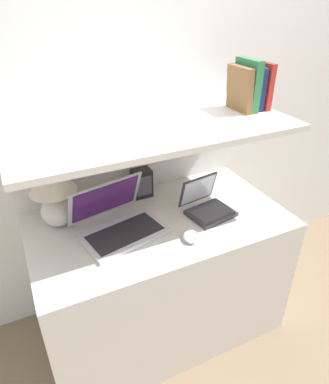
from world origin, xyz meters
name	(u,v)px	position (x,y,z in m)	size (l,w,h in m)	color
ground_plane	(188,370)	(0.00, 0.00, 0.00)	(12.00, 12.00, 0.00)	#7A664C
wall_back	(126,109)	(0.00, 0.75, 1.20)	(6.00, 0.05, 2.40)	white
desk	(160,276)	(0.00, 0.34, 0.37)	(1.27, 0.69, 0.75)	silver
back_riser	(135,209)	(0.00, 0.71, 0.60)	(1.27, 0.04, 1.19)	white
shelf	(152,127)	(0.00, 0.42, 1.21)	(1.27, 0.62, 0.03)	silver
table_lamp	(53,189)	(-0.46, 0.53, 0.95)	(0.21, 0.21, 0.33)	white
laptop_large	(118,222)	(-0.21, 0.35, 0.80)	(0.44, 0.39, 0.22)	silver
laptop_small	(207,205)	(0.25, 0.31, 0.79)	(0.25, 0.25, 0.18)	#333338
computer_mouse	(190,236)	(0.06, 0.15, 0.77)	(0.10, 0.12, 0.03)	white
router_box	(142,183)	(0.01, 0.60, 0.83)	(0.10, 0.08, 0.16)	black
book_red	(261,85)	(0.59, 0.42, 1.33)	(0.03, 0.15, 0.22)	#A82823
book_navy	(254,88)	(0.55, 0.42, 1.32)	(0.03, 0.14, 0.20)	navy
book_green	(247,85)	(0.50, 0.42, 1.34)	(0.04, 0.17, 0.24)	#2D7042
book_brown	(240,89)	(0.46, 0.42, 1.33)	(0.04, 0.17, 0.21)	brown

